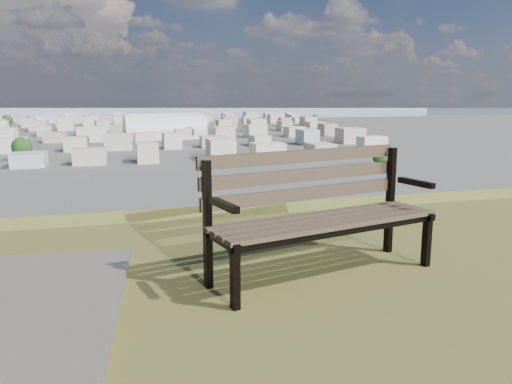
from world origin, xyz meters
name	(u,v)px	position (x,y,z in m)	size (l,w,h in m)	color
park_bench	(318,206)	(-0.94, 1.98, 25.55)	(1.94, 1.00, 0.97)	#473C29
arena	(165,131)	(26.24, 308.38, 4.79)	(49.85, 24.73, 20.34)	beige
city_blocks	(119,125)	(0.00, 394.44, 3.50)	(395.00, 361.00, 7.00)	beige
city_trees	(75,131)	(-26.39, 319.00, 4.83)	(406.52, 387.20, 9.98)	#332119
bay_water	(117,110)	(0.00, 900.00, 0.00)	(2400.00, 700.00, 0.12)	gray
far_hills	(91,95)	(-60.92, 1402.93, 25.47)	(2050.00, 340.00, 60.00)	#929CB6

